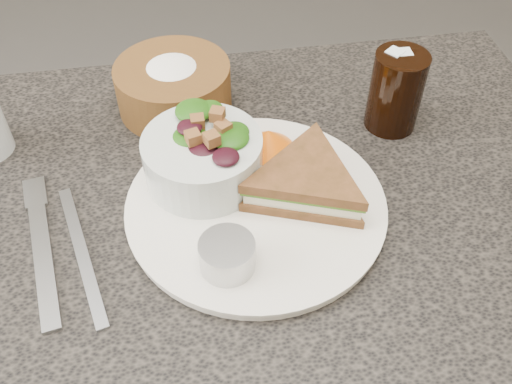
{
  "coord_description": "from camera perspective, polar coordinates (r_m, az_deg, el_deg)",
  "views": [
    {
      "loc": [
        -0.01,
        -0.42,
        1.25
      ],
      "look_at": [
        0.06,
        0.02,
        0.78
      ],
      "focal_mm": 40.0,
      "sensor_mm": 36.0,
      "label": 1
    }
  ],
  "objects": [
    {
      "name": "sandwich",
      "position": [
        0.66,
        5.05,
        1.0
      ],
      "size": [
        0.21,
        0.21,
        0.04
      ],
      "primitive_type": null,
      "rotation": [
        0.0,
        0.0,
        -0.36
      ],
      "color": "brown",
      "rests_on": "dinner_plate"
    },
    {
      "name": "cola_glass",
      "position": [
        0.77,
        13.88,
        10.1
      ],
      "size": [
        0.07,
        0.07,
        0.12
      ],
      "primitive_type": null,
      "rotation": [
        0.0,
        0.0,
        -0.05
      ],
      "color": "black",
      "rests_on": "dining_table"
    },
    {
      "name": "dinner_plate",
      "position": [
        0.67,
        0.0,
        -1.39
      ],
      "size": [
        0.3,
        0.3,
        0.01
      ],
      "primitive_type": "cylinder",
      "color": "silver",
      "rests_on": "dining_table"
    },
    {
      "name": "fork",
      "position": [
        0.67,
        -20.54,
        -5.94
      ],
      "size": [
        0.05,
        0.2,
        0.01
      ],
      "primitive_type": "cube",
      "rotation": [
        0.0,
        0.0,
        0.18
      ],
      "color": "#929496",
      "rests_on": "dining_table"
    },
    {
      "name": "knife",
      "position": [
        0.66,
        -17.02,
        -5.85
      ],
      "size": [
        0.06,
        0.2,
        0.0
      ],
      "primitive_type": "cube",
      "rotation": [
        0.0,
        0.0,
        0.25
      ],
      "color": "#9A9DA5",
      "rests_on": "dining_table"
    },
    {
      "name": "dressing_ramekin",
      "position": [
        0.59,
        -2.9,
        -6.34
      ],
      "size": [
        0.07,
        0.07,
        0.04
      ],
      "primitive_type": "cylinder",
      "rotation": [
        0.0,
        0.0,
        -0.28
      ],
      "color": "#AAABAD",
      "rests_on": "dinner_plate"
    },
    {
      "name": "dining_table",
      "position": [
        0.97,
        -3.5,
        -17.86
      ],
      "size": [
        1.0,
        0.7,
        0.75
      ],
      "primitive_type": "cube",
      "color": "black",
      "rests_on": "floor"
    },
    {
      "name": "bread_basket",
      "position": [
        0.8,
        -8.31,
        11.04
      ],
      "size": [
        0.21,
        0.21,
        0.09
      ],
      "primitive_type": null,
      "rotation": [
        0.0,
        0.0,
        -0.42
      ],
      "color": "brown",
      "rests_on": "dining_table"
    },
    {
      "name": "salad_bowl",
      "position": [
        0.67,
        -5.38,
        4.04
      ],
      "size": [
        0.16,
        0.16,
        0.08
      ],
      "primitive_type": null,
      "rotation": [
        0.0,
        0.0,
        -0.19
      ],
      "color": "silver",
      "rests_on": "dinner_plate"
    },
    {
      "name": "orange_wedge",
      "position": [
        0.72,
        1.24,
        5.21
      ],
      "size": [
        0.09,
        0.09,
        0.03
      ],
      "primitive_type": "cone",
      "rotation": [
        0.0,
        0.0,
        0.35
      ],
      "color": "orange",
      "rests_on": "dinner_plate"
    }
  ]
}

